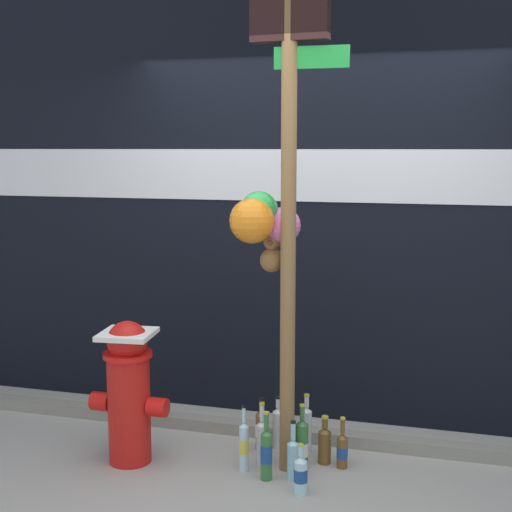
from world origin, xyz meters
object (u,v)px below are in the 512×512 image
bottle_5 (306,428)px  bottle_11 (266,453)px  memorial_post (274,192)px  bottle_2 (325,444)px  bottle_0 (262,440)px  bottle_1 (285,437)px  bottle_6 (302,444)px  bottle_8 (262,429)px  bottle_9 (293,457)px  fire_hydrant (129,389)px  bottle_4 (244,445)px  bottle_3 (301,474)px  bottle_10 (278,426)px  bottle_7 (342,450)px

bottle_5 → bottle_11: (-0.14, -0.44, 0.00)m
memorial_post → bottle_2: 1.55m
bottle_0 → bottle_5: bearing=46.7°
bottle_2 → bottle_5: bottle_5 is taller
bottle_1 → bottle_6: (0.11, -0.04, -0.01)m
bottle_2 → bottle_8: (-0.42, 0.08, 0.01)m
bottle_9 → bottle_6: bearing=84.8°
bottle_1 → bottle_6: size_ratio=0.95×
fire_hydrant → bottle_9: size_ratio=2.49×
bottle_4 → bottle_6: size_ratio=1.02×
memorial_post → bottle_5: 1.52m
bottle_11 → bottle_1: bearing=77.7°
bottle_3 → bottle_9: 0.18m
bottle_2 → bottle_5: size_ratio=0.79×
bottle_11 → bottle_0: bearing=111.9°
memorial_post → bottle_11: 1.49m
bottle_1 → bottle_11: size_ratio=0.91×
bottle_4 → bottle_10: size_ratio=1.19×
memorial_post → bottle_11: size_ratio=6.96×
bottle_2 → memorial_post: bearing=-157.1°
bottle_1 → bottle_5: (0.09, 0.19, -0.00)m
memorial_post → bottle_1: bearing=48.3°
bottle_1 → memorial_post: bearing=-131.7°
bottle_2 → bottle_10: (-0.32, 0.15, 0.02)m
bottle_10 → bottle_11: size_ratio=0.83×
bottle_4 → bottle_7: 0.59m
bottle_5 → bottle_10: size_ratio=1.12×
bottle_1 → bottle_5: bottle_5 is taller
bottle_8 → bottle_9: bearing=-51.3°
bottle_6 → bottle_9: (-0.02, -0.17, -0.01)m
bottle_7 → bottle_8: 0.54m
fire_hydrant → bottle_3: size_ratio=3.03×
fire_hydrant → bottle_9: fire_hydrant is taller
bottle_0 → bottle_2: bottle_0 is taller
fire_hydrant → bottle_7: size_ratio=2.79×
bottle_4 → bottle_10: 0.40m
fire_hydrant → bottle_6: 1.09m
bottle_3 → bottle_4: 0.43m
bottle_4 → bottle_6: bearing=22.9°
bottle_7 → bottle_8: bearing=167.5°
memorial_post → bottle_2: (0.29, 0.12, -1.52)m
bottle_4 → bottle_10: bearing=72.9°
bottle_2 → bottle_6: bearing=-142.8°
fire_hydrant → bottle_4: fire_hydrant is taller
bottle_1 → bottle_0: bearing=-159.5°
bottle_6 → bottle_10: size_ratio=1.17×
bottle_1 → bottle_9: bearing=-65.8°
bottle_1 → bottle_7: 0.35m
bottle_2 → bottle_7: 0.12m
memorial_post → bottle_8: (-0.13, 0.21, -1.51)m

